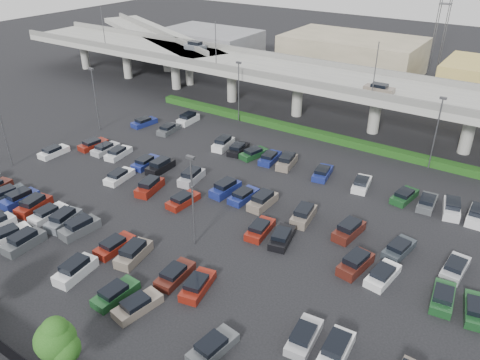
# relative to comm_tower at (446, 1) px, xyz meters

# --- Properties ---
(ground) EXTENTS (280.00, 280.00, 0.00)m
(ground) POSITION_rel_comm_tower_xyz_m (-4.00, -74.00, -15.61)
(ground) COLOR black
(overpass) EXTENTS (150.00, 13.00, 15.80)m
(overpass) POSITION_rel_comm_tower_xyz_m (-4.25, -41.99, -8.64)
(overpass) COLOR gray
(overpass) RESTS_ON ground
(on_ramp) EXTENTS (50.93, 30.13, 8.80)m
(on_ramp) POSITION_rel_comm_tower_xyz_m (-56.10, -30.95, -8.76)
(on_ramp) COLOR gray
(on_ramp) RESTS_ON ground
(hedge) EXTENTS (66.00, 1.60, 1.10)m
(hedge) POSITION_rel_comm_tower_xyz_m (-4.00, -49.00, -15.06)
(hedge) COLOR #194213
(hedge) RESTS_ON ground
(tree_row) EXTENTS (65.07, 3.66, 5.94)m
(tree_row) POSITION_rel_comm_tower_xyz_m (-3.30, -100.53, -12.09)
(tree_row) COLOR #332316
(tree_row) RESTS_ON ground
(parked_cars) EXTENTS (62.76, 41.59, 1.67)m
(parked_cars) POSITION_rel_comm_tower_xyz_m (-4.42, -77.49, -14.98)
(parked_cars) COLOR black
(parked_cars) RESTS_ON ground
(light_poles) EXTENTS (66.90, 48.38, 10.30)m
(light_poles) POSITION_rel_comm_tower_xyz_m (-8.12, -72.00, -9.37)
(light_poles) COLOR #4B4C51
(light_poles) RESTS_ON ground
(distant_buildings) EXTENTS (138.00, 24.00, 9.00)m
(distant_buildings) POSITION_rel_comm_tower_xyz_m (8.38, -12.19, -11.87)
(distant_buildings) COLOR gray
(distant_buildings) RESTS_ON ground
(comm_tower) EXTENTS (2.40, 2.40, 30.00)m
(comm_tower) POSITION_rel_comm_tower_xyz_m (0.00, 0.00, 0.00)
(comm_tower) COLOR #4B4C51
(comm_tower) RESTS_ON ground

